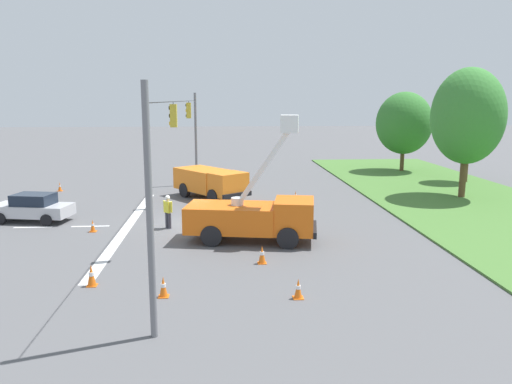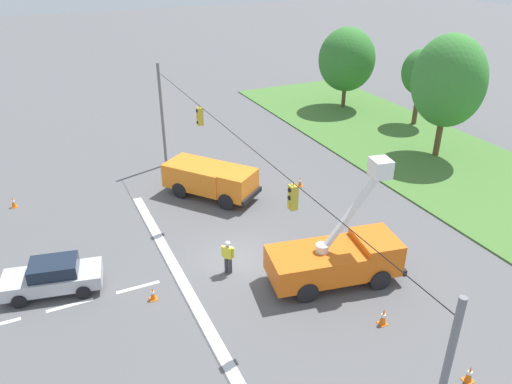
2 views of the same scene
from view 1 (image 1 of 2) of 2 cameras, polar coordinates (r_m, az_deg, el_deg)
name	(u,v)px [view 1 (image 1 of 2)]	position (r m, az deg, el deg)	size (l,w,h in m)	color
ground_plane	(186,225)	(27.39, -8.04, -3.71)	(200.00, 200.00, 0.00)	#565659
grass_verge	(505,218)	(31.65, 26.56, -2.71)	(56.00, 12.00, 0.10)	#477533
lane_markings	(100,226)	(28.08, -17.37, -3.73)	(17.60, 15.25, 0.01)	silver
signal_gantry	(184,147)	(26.64, -8.28, 5.16)	(26.20, 0.33, 7.20)	slate
tree_far_west	(404,123)	(48.42, 16.57, 7.55)	(5.09, 5.12, 7.40)	brown
tree_west	(469,127)	(43.56, 23.13, 6.81)	(3.34, 3.09, 6.42)	brown
tree_centre	(467,116)	(36.55, 23.02, 7.97)	(5.43, 4.62, 8.80)	brown
utility_truck_bucket_lift	(254,215)	(23.76, -0.22, -2.61)	(3.48, 6.51, 6.00)	orange
utility_truck_support_near	(210,181)	(34.11, -5.23, 1.22)	(6.01, 5.38, 2.01)	orange
sedan_silver	(32,207)	(30.34, -24.19, -1.62)	(2.57, 4.56, 1.56)	#B7B7BC
road_worker	(168,210)	(26.55, -10.03, -2.01)	(0.48, 0.50, 1.77)	#383842
traffic_cone_foreground_left	(60,187)	(39.67, -21.52, 0.57)	(0.36, 0.36, 0.68)	orange
traffic_cone_foreground_right	(295,196)	(33.46, 4.53, -0.47)	(0.36, 0.36, 0.67)	orange
traffic_cone_mid_left	(91,275)	(19.30, -18.30, -9.04)	(0.36, 0.36, 0.81)	orange
traffic_cone_mid_right	(262,254)	(20.76, 0.70, -7.15)	(0.36, 0.36, 0.78)	orange
traffic_cone_near_bucket	(163,287)	(17.70, -10.55, -10.60)	(0.36, 0.36, 0.73)	orange
traffic_cone_lane_edge_a	(298,289)	(17.36, 4.84, -10.95)	(0.36, 0.36, 0.70)	orange
traffic_cone_lane_edge_b	(93,226)	(26.96, -18.16, -3.70)	(0.36, 0.36, 0.64)	orange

